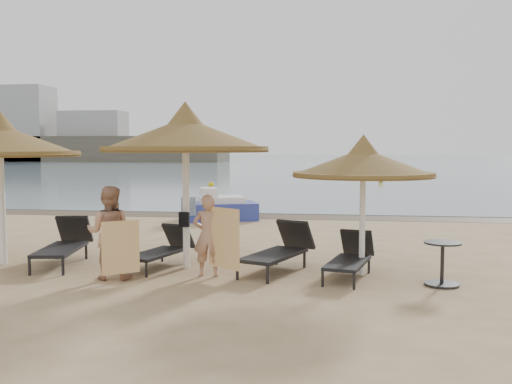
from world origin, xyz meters
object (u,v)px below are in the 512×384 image
at_px(palapa_left, 0,141).
at_px(lounger_far_right, 351,257).
at_px(palapa_center, 185,136).
at_px(side_table, 442,265).
at_px(lounger_near_right, 281,249).
at_px(lounger_near_left, 163,248).
at_px(person_left, 109,225).
at_px(lounger_far_left, 65,243).
at_px(person_right, 208,229).
at_px(palapa_right, 363,163).
at_px(pedal_boat, 220,208).

height_order(palapa_left, lounger_far_right, palapa_left).
xyz_separation_m(palapa_center, side_table, (4.75, -0.80, -2.25)).
bearing_deg(lounger_far_right, lounger_near_right, 179.47).
bearing_deg(lounger_near_right, palapa_center, -157.41).
bearing_deg(palapa_center, lounger_near_left, 171.13).
distance_m(palapa_left, person_left, 3.19).
bearing_deg(palapa_left, lounger_near_right, 2.36).
xyz_separation_m(lounger_far_left, person_right, (3.18, -0.74, 0.47)).
distance_m(person_left, person_right, 1.78).
height_order(lounger_far_left, person_left, person_left).
bearing_deg(lounger_far_right, side_table, -4.36).
distance_m(lounger_near_left, person_right, 1.43).
height_order(palapa_center, lounger_near_right, palapa_center).
height_order(palapa_right, pedal_boat, palapa_right).
bearing_deg(palapa_left, pedal_boat, 68.74).
height_order(palapa_left, lounger_far_left, palapa_left).
bearing_deg(palapa_center, lounger_far_left, 178.44).
xyz_separation_m(lounger_far_left, pedal_boat, (1.76, 7.34, -0.02)).
height_order(side_table, person_left, person_left).
bearing_deg(lounger_far_left, person_left, -48.18).
xyz_separation_m(palapa_left, person_right, (4.38, -0.48, -1.62)).
xyz_separation_m(palapa_center, lounger_near_left, (-0.51, 0.08, -2.25)).
height_order(lounger_near_left, lounger_far_right, lounger_far_right).
height_order(palapa_left, side_table, palapa_left).
bearing_deg(lounger_far_left, person_right, -22.18).
xyz_separation_m(palapa_right, person_right, (-2.83, -0.53, -1.20)).
bearing_deg(lounger_near_left, pedal_boat, 108.31).
distance_m(palapa_right, lounger_far_left, 6.24).
bearing_deg(palapa_left, palapa_center, 2.95).
distance_m(person_right, pedal_boat, 8.22).
bearing_deg(palapa_center, lounger_near_right, 1.16).
bearing_deg(person_right, palapa_right, -172.86).
bearing_deg(side_table, lounger_near_right, 163.87).
height_order(lounger_near_left, person_right, person_right).
height_order(palapa_center, lounger_near_left, palapa_center).
bearing_deg(lounger_near_right, palapa_right, 14.74).
bearing_deg(side_table, lounger_near_left, 170.55).
relative_size(lounger_far_left, person_left, 1.09).
bearing_deg(pedal_boat, side_table, -75.41).
height_order(palapa_right, person_left, palapa_right).
xyz_separation_m(lounger_far_right, pedal_boat, (-4.04, 7.70, 0.03)).
distance_m(person_left, pedal_boat, 8.55).
relative_size(palapa_right, lounger_far_left, 1.23).
height_order(lounger_far_right, side_table, lounger_far_right).
relative_size(lounger_far_right, side_table, 2.49).
height_order(person_left, pedal_boat, person_left).
distance_m(lounger_far_left, person_left, 1.96).
bearing_deg(pedal_boat, palapa_left, -130.92).
distance_m(lounger_far_right, side_table, 1.63).
bearing_deg(person_left, pedal_boat, -98.07).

